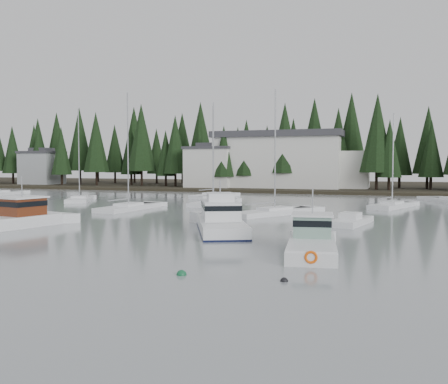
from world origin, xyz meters
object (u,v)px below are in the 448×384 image
(sailboat_2, at_px, (392,207))
(sailboat_0, at_px, (80,201))
(house_west, at_px, (211,166))
(sailboat_5, at_px, (213,197))
(house_far_west, at_px, (42,167))
(cabin_cruiser_center, at_px, (221,222))
(harbor_inn, at_px, (289,160))
(runabout_1, at_px, (350,223))
(lobster_boat_brown, at_px, (6,221))
(sailboat_3, at_px, (214,204))
(sailboat_11, at_px, (275,214))
(lobster_boat_teal, at_px, (312,244))
(runabout_0, at_px, (1,205))
(sailboat_1, at_px, (129,209))

(sailboat_2, bearing_deg, sailboat_0, 115.71)
(house_west, xyz_separation_m, sailboat_5, (8.34, -21.64, -4.57))
(house_far_west, distance_m, cabin_cruiser_center, 87.26)
(harbor_inn, xyz_separation_m, runabout_1, (15.90, -53.26, -5.64))
(lobster_boat_brown, relative_size, runabout_1, 1.62)
(house_west, relative_size, lobster_boat_brown, 0.96)
(house_west, relative_size, sailboat_3, 0.72)
(sailboat_2, bearing_deg, runabout_1, -168.93)
(sailboat_11, distance_m, runabout_1, 9.96)
(house_west, distance_m, sailboat_2, 46.94)
(harbor_inn, bearing_deg, lobster_boat_teal, -77.59)
(sailboat_2, relative_size, sailboat_11, 0.88)
(sailboat_5, height_order, sailboat_11, sailboat_5)
(lobster_boat_brown, relative_size, lobster_boat_teal, 1.27)
(house_west, height_order, sailboat_2, sailboat_2)
(lobster_boat_teal, relative_size, sailboat_5, 0.54)
(runabout_0, bearing_deg, lobster_boat_teal, -123.42)
(harbor_inn, distance_m, sailboat_11, 48.18)
(sailboat_1, height_order, runabout_1, sailboat_1)
(sailboat_3, bearing_deg, harbor_inn, 4.11)
(house_far_west, bearing_deg, harbor_inn, 1.35)
(sailboat_11, bearing_deg, house_west, 56.86)
(sailboat_1, bearing_deg, sailboat_2, -62.60)
(lobster_boat_teal, relative_size, sailboat_0, 0.60)
(house_far_west, relative_size, cabin_cruiser_center, 0.78)
(sailboat_0, height_order, sailboat_11, sailboat_11)
(lobster_boat_brown, bearing_deg, sailboat_11, -33.76)
(cabin_cruiser_center, bearing_deg, sailboat_2, -49.90)
(lobster_boat_teal, bearing_deg, house_west, 16.87)
(sailboat_1, distance_m, sailboat_3, 11.53)
(lobster_boat_brown, bearing_deg, runabout_1, -54.27)
(harbor_inn, relative_size, sailboat_2, 2.56)
(house_far_west, bearing_deg, sailboat_3, -33.52)
(sailboat_5, height_order, runabout_1, sailboat_5)
(runabout_0, bearing_deg, sailboat_5, -47.72)
(sailboat_11, bearing_deg, runabout_0, 119.88)
(house_far_west, distance_m, sailboat_0, 51.47)
(sailboat_3, bearing_deg, house_far_west, 63.52)
(runabout_0, bearing_deg, cabin_cruiser_center, -118.81)
(sailboat_1, height_order, sailboat_11, sailboat_1)
(sailboat_1, xyz_separation_m, sailboat_11, (16.61, 0.09, -0.00))
(house_far_west, xyz_separation_m, sailboat_2, (76.26, -33.76, -4.34))
(cabin_cruiser_center, bearing_deg, sailboat_5, -3.24)
(sailboat_1, bearing_deg, sailboat_0, 58.22)
(cabin_cruiser_center, bearing_deg, runabout_0, 44.35)
(lobster_boat_teal, bearing_deg, house_far_west, 39.23)
(harbor_inn, relative_size, runabout_0, 5.55)
(sailboat_5, distance_m, runabout_1, 36.20)
(sailboat_3, height_order, runabout_1, sailboat_3)
(cabin_cruiser_center, height_order, sailboat_11, sailboat_11)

